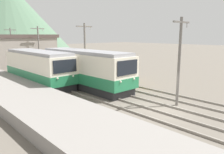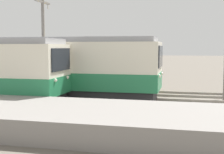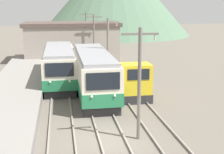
{
  "view_description": "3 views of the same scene",
  "coord_description": "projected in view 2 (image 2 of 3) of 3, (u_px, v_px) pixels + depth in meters",
  "views": [
    {
      "loc": [
        -12.25,
        -8.13,
        5.08
      ],
      "look_at": [
        0.92,
        5.92,
        1.35
      ],
      "focal_mm": 35.0,
      "sensor_mm": 36.0,
      "label": 1
    },
    {
      "loc": [
        -16.97,
        2.04,
        3.06
      ],
      "look_at": [
        -0.54,
        5.92,
        1.44
      ],
      "focal_mm": 50.0,
      "sensor_mm": 36.0,
      "label": 2
    },
    {
      "loc": [
        -2.51,
        -16.17,
        7.47
      ],
      "look_at": [
        1.46,
        7.35,
        1.88
      ],
      "focal_mm": 50.0,
      "sensor_mm": 36.0,
      "label": 3
    }
  ],
  "objects": [
    {
      "name": "track_center",
      "position": [
        224.0,
        104.0,
        16.46
      ],
      "size": [
        1.54,
        60.0,
        0.14
      ],
      "color": "gray",
      "rests_on": "ground"
    },
    {
      "name": "track_right",
      "position": [
        218.0,
        95.0,
        19.37
      ],
      "size": [
        1.54,
        60.0,
        0.14
      ],
      "color": "gray",
      "rests_on": "ground"
    },
    {
      "name": "commuter_train_center",
      "position": [
        62.0,
        70.0,
        18.4
      ],
      "size": [
        2.84,
        11.69,
        3.63
      ],
      "color": "#28282B",
      "rests_on": "ground"
    },
    {
      "name": "shunting_locomotive",
      "position": [
        92.0,
        75.0,
        21.13
      ],
      "size": [
        2.4,
        5.43,
        3.0
      ],
      "color": "#28282B",
      "rests_on": "ground"
    },
    {
      "name": "catenary_mast_mid",
      "position": [
        43.0,
        41.0,
        20.11
      ],
      "size": [
        2.0,
        0.2,
        6.29
      ],
      "color": "slate",
      "rests_on": "ground"
    }
  ]
}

